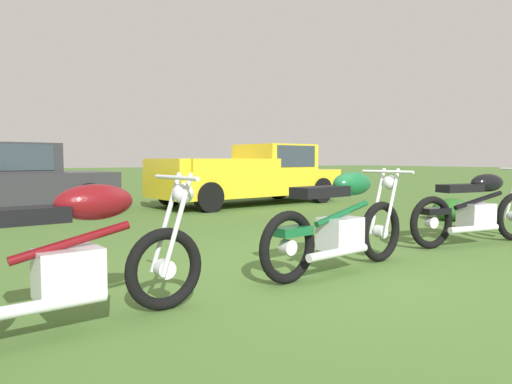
% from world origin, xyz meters
% --- Properties ---
extents(ground_plane, '(120.00, 120.00, 0.00)m').
position_xyz_m(ground_plane, '(0.00, 0.00, 0.00)').
color(ground_plane, '#476B2D').
extents(motorcycle_maroon, '(2.02, 0.66, 1.02)m').
position_xyz_m(motorcycle_maroon, '(-2.52, -0.24, 0.48)').
color(motorcycle_maroon, black).
rests_on(motorcycle_maroon, ground).
extents(motorcycle_green, '(2.05, 0.72, 1.02)m').
position_xyz_m(motorcycle_green, '(0.08, 0.04, 0.49)').
color(motorcycle_green, black).
rests_on(motorcycle_green, ground).
extents(motorcycle_black, '(2.14, 0.65, 1.02)m').
position_xyz_m(motorcycle_black, '(2.60, 0.21, 0.48)').
color(motorcycle_black, black).
rests_on(motorcycle_black, ground).
extents(pickup_truck_yellow, '(4.99, 2.34, 1.49)m').
position_xyz_m(pickup_truck_yellow, '(3.11, 6.47, 0.75)').
color(pickup_truck_yellow, gold).
rests_on(pickup_truck_yellow, ground).
extents(shrub_low, '(0.73, 0.65, 0.40)m').
position_xyz_m(shrub_low, '(4.45, 1.89, 0.20)').
color(shrub_low, '#235B1E').
rests_on(shrub_low, ground).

